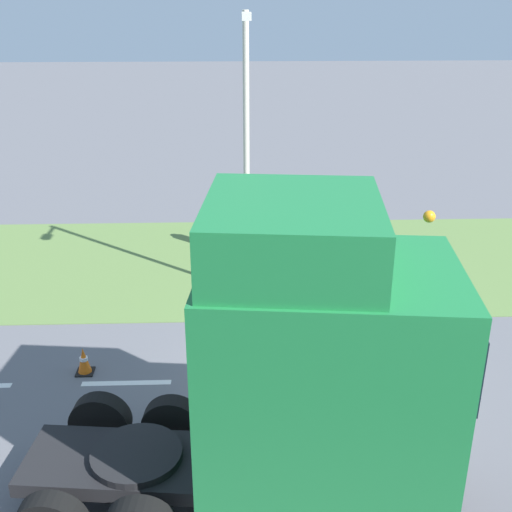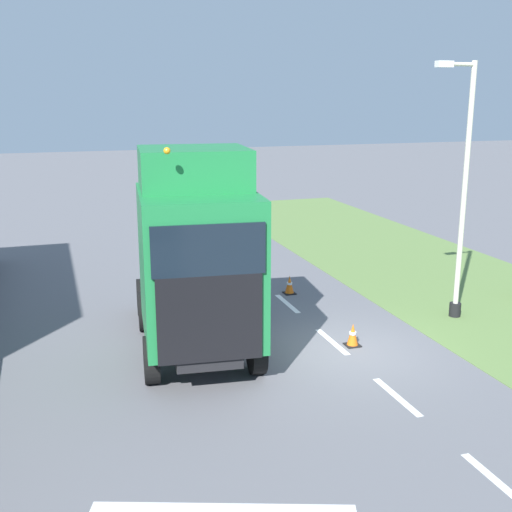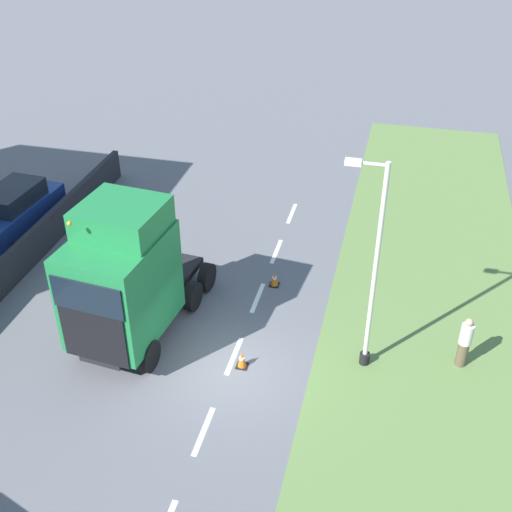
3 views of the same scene
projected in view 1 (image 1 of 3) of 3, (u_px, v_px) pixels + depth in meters
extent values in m
plane|color=slate|center=(318.00, 379.00, 13.07)|extent=(120.00, 120.00, 0.00)
cube|color=#607F42|center=(292.00, 262.00, 18.60)|extent=(7.00, 44.00, 0.01)
cube|color=white|center=(126.00, 383.00, 12.94)|extent=(0.16, 1.80, 0.00)
cube|color=white|center=(284.00, 380.00, 13.05)|extent=(0.16, 1.80, 0.00)
cube|color=white|center=(440.00, 377.00, 13.16)|extent=(0.16, 1.80, 0.00)
cube|color=black|center=(228.00, 469.00, 9.69)|extent=(2.03, 6.33, 0.24)
cube|color=#1E7A3D|center=(326.00, 374.00, 8.93)|extent=(2.86, 3.66, 3.25)
cube|color=black|center=(447.00, 422.00, 9.09)|extent=(2.14, 0.28, 1.82)
cube|color=black|center=(459.00, 334.00, 8.54)|extent=(2.26, 0.30, 1.04)
cube|color=#1E7A3D|center=(293.00, 234.00, 8.15)|extent=(2.61, 2.46, 0.90)
sphere|color=orange|center=(429.00, 217.00, 7.22)|extent=(0.14, 0.14, 0.14)
cylinder|color=black|center=(137.00, 455.00, 9.71)|extent=(1.52, 1.52, 0.12)
cylinder|color=black|center=(366.00, 434.00, 10.68)|extent=(0.43, 1.07, 1.04)
cylinder|color=black|center=(172.00, 425.00, 10.88)|extent=(0.43, 1.07, 1.04)
cylinder|color=black|center=(101.00, 422.00, 10.96)|extent=(0.43, 1.07, 1.04)
cylinder|color=black|center=(247.00, 285.00, 16.70)|extent=(0.32, 0.32, 0.40)
cylinder|color=beige|center=(246.00, 163.00, 15.44)|extent=(0.15, 0.15, 6.92)
cylinder|color=beige|center=(246.00, 15.00, 13.72)|extent=(0.90, 0.10, 0.10)
cube|color=silver|center=(246.00, 16.00, 13.30)|extent=(0.44, 0.20, 0.16)
cylinder|color=brown|center=(223.00, 237.00, 19.29)|extent=(0.34, 0.34, 0.88)
cylinder|color=beige|center=(222.00, 212.00, 18.99)|extent=(0.39, 0.39, 0.70)
sphere|color=tan|center=(222.00, 197.00, 18.81)|extent=(0.24, 0.24, 0.24)
cube|color=black|center=(302.00, 369.00, 13.40)|extent=(0.36, 0.36, 0.03)
cone|color=orange|center=(302.00, 357.00, 13.29)|extent=(0.28, 0.28, 0.55)
cylinder|color=white|center=(302.00, 356.00, 13.28)|extent=(0.17, 0.17, 0.07)
cube|color=black|center=(85.00, 372.00, 13.29)|extent=(0.36, 0.36, 0.03)
cone|color=orange|center=(84.00, 360.00, 13.18)|extent=(0.28, 0.28, 0.55)
cylinder|color=white|center=(84.00, 359.00, 13.17)|extent=(0.17, 0.17, 0.07)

